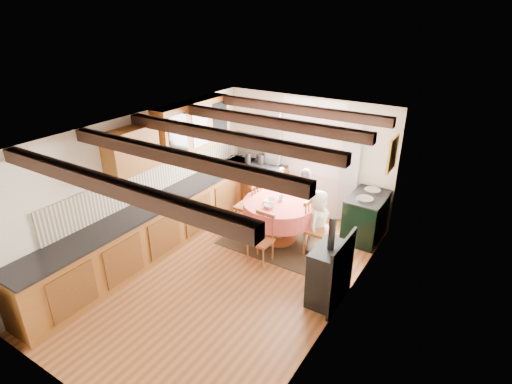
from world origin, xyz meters
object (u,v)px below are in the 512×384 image
Objects in this scene: child_far at (304,197)px; chair_left at (249,204)px; child_right at (318,222)px; chair_right at (318,228)px; dining_table at (280,221)px; aga_range at (366,217)px; cup at (281,198)px; chair_near at (260,239)px; cast_iron_stove at (329,260)px.

chair_left is at bearing 21.91° from child_far.
chair_right is at bearing -149.84° from child_right.
dining_table is 1.39× the size of aga_range.
chair_right is 9.89× the size of cup.
chair_near is at bearing 69.79° from child_far.
child_far is at bearing 90.95° from chair_near.
child_far is 0.79m from cup.
dining_table is 0.78m from chair_right.
cast_iron_stove is 1.83m from cup.
chair_right is 0.13m from child_right.
chair_left is 1.01× the size of chair_right.
child_right reaches higher than chair_right.
cast_iron_stove is (2.13, -1.17, 0.17)m from chair_left.
chair_right is 0.87× the size of child_far.
chair_near is 1.59m from child_far.
dining_table is at bearing 64.22° from child_far.
chair_left is at bearing 173.68° from dining_table.
cast_iron_stove reaches higher than aga_range.
cast_iron_stove is at bearing -86.88° from aga_range.
child_far reaches higher than child_right.
child_far is (0.09, 0.80, 0.19)m from dining_table.
cast_iron_stove reaches higher than chair_left.
chair_right reaches higher than chair_near.
aga_range is 1.06m from child_right.
cup is at bearing -146.07° from aga_range.
dining_table is at bearing 82.58° from chair_left.
chair_right is 1.08× the size of aga_range.
chair_near is 1.17m from chair_left.
chair_right is (0.78, -0.04, 0.12)m from dining_table.
child_far reaches higher than cup.
dining_table is 1.50× the size of chair_near.
chair_left is (-0.73, 0.08, 0.12)m from dining_table.
dining_table is 0.97× the size of cast_iron_stove.
cast_iron_stove is 1.19× the size of child_right.
cast_iron_stove is 1.34m from child_right.
chair_left is 1.09m from child_far.
chair_right reaches higher than cup.
chair_left is 0.87× the size of child_far.
aga_range is at bearing 56.31° from chair_near.
child_far reaches higher than aga_range.
child_far is at bearing 83.45° from dining_table.
child_right reaches higher than dining_table.
chair_near is at bearing 138.73° from child_right.
child_right is (1.44, -0.02, 0.06)m from chair_left.
cup is at bearing 86.90° from chair_left.
cup reaches higher than chair_near.
child_far reaches higher than chair_near.
child_far is (-0.68, 0.83, 0.08)m from chair_right.
aga_range is at bearing 33.93° from cup.
chair_left is 2.20m from aga_range.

